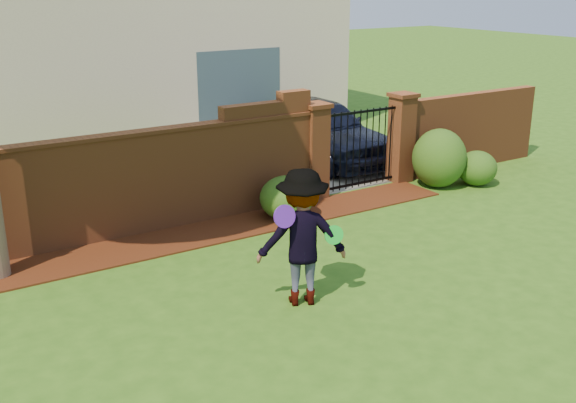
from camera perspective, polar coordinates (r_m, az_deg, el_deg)
ground at (r=9.11m, az=4.14°, el=-8.79°), size 80.00×80.00×0.01m
mulch_bed at (r=11.35m, az=-9.89°, el=-3.29°), size 11.10×1.08×0.03m
brick_wall at (r=11.33m, az=-16.39°, el=1.07°), size 8.70×0.31×2.16m
brick_wall_return at (r=15.90m, az=14.89°, el=5.74°), size 4.00×0.25×1.70m
pillar_left at (r=13.16m, az=2.28°, el=4.28°), size 0.50×0.50×1.88m
pillar_right at (r=14.49m, az=9.48°, el=5.36°), size 0.50×0.50×1.88m
iron_gate at (r=13.82m, az=6.04°, el=4.44°), size 1.78×0.03×1.60m
driveway at (r=17.24m, az=-2.34°, el=4.40°), size 3.20×8.00×0.01m
house at (r=19.41m, az=-15.30°, el=14.79°), size 12.40×6.40×6.30m
car at (r=15.85m, az=3.14°, el=5.92°), size 1.88×4.45×1.50m
shrub_left at (r=12.12m, az=-0.13°, el=0.31°), size 0.97×0.97×0.79m
shrub_middle at (r=14.31m, az=12.56°, el=3.57°), size 1.11×1.11×1.22m
shrub_right at (r=14.68m, az=15.58°, el=2.71°), size 0.82×0.82×0.73m
man at (r=8.81m, az=1.19°, el=-3.11°), size 1.37×1.11×1.84m
frisbee_purple at (r=8.42m, az=-0.29°, el=-1.26°), size 0.30×0.11×0.29m
frisbee_green at (r=8.78m, az=3.87°, el=-2.82°), size 0.26×0.12×0.26m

